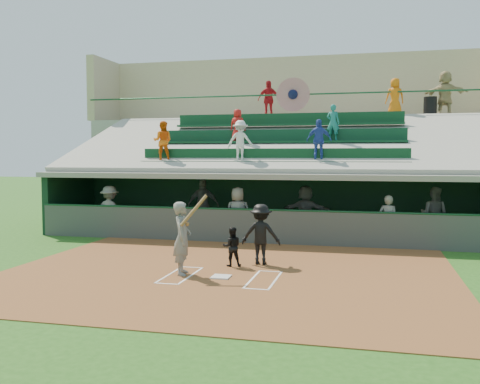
% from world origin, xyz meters
% --- Properties ---
extents(ground, '(100.00, 100.00, 0.00)m').
position_xyz_m(ground, '(0.00, 0.00, 0.00)').
color(ground, '#245417').
rests_on(ground, ground).
extents(dirt_slab, '(11.00, 9.00, 0.02)m').
position_xyz_m(dirt_slab, '(0.00, 0.50, 0.01)').
color(dirt_slab, brown).
rests_on(dirt_slab, ground).
extents(home_plate, '(0.43, 0.43, 0.03)m').
position_xyz_m(home_plate, '(0.00, 0.00, 0.04)').
color(home_plate, silver).
rests_on(home_plate, dirt_slab).
extents(batters_box_chalk, '(2.65, 1.85, 0.01)m').
position_xyz_m(batters_box_chalk, '(0.00, 0.00, 0.02)').
color(batters_box_chalk, white).
rests_on(batters_box_chalk, dirt_slab).
extents(dugout_floor, '(16.00, 3.50, 0.04)m').
position_xyz_m(dugout_floor, '(0.00, 6.75, 0.02)').
color(dugout_floor, gray).
rests_on(dugout_floor, ground).
extents(concourse_slab, '(20.00, 3.00, 4.60)m').
position_xyz_m(concourse_slab, '(0.00, 13.50, 2.30)').
color(concourse_slab, gray).
rests_on(concourse_slab, ground).
extents(grandstand, '(20.40, 10.40, 7.80)m').
position_xyz_m(grandstand, '(-0.01, 10.51, 2.26)').
color(grandstand, '#464B46').
rests_on(grandstand, ground).
extents(batter_at_plate, '(0.91, 0.78, 1.95)m').
position_xyz_m(batter_at_plate, '(-1.00, 0.10, 0.91)').
color(batter_at_plate, '#5F625C').
rests_on(batter_at_plate, dirt_slab).
extents(catcher, '(0.59, 0.52, 1.02)m').
position_xyz_m(catcher, '(-0.07, 1.30, 0.53)').
color(catcher, black).
rests_on(catcher, dirt_slab).
extents(home_umpire, '(1.06, 0.65, 1.59)m').
position_xyz_m(home_umpire, '(0.60, 1.76, 0.82)').
color(home_umpire, black).
rests_on(home_umpire, dirt_slab).
extents(dugout_bench, '(14.65, 4.10, 0.45)m').
position_xyz_m(dugout_bench, '(0.00, 7.86, 0.26)').
color(dugout_bench, brown).
rests_on(dugout_bench, dugout_floor).
extents(white_table, '(0.77, 0.60, 0.63)m').
position_xyz_m(white_table, '(-6.15, 6.23, 0.36)').
color(white_table, white).
rests_on(white_table, dugout_floor).
extents(water_cooler, '(0.41, 0.41, 0.41)m').
position_xyz_m(water_cooler, '(-6.11, 6.26, 0.88)').
color(water_cooler, '#DC500C').
rests_on(water_cooler, white_table).
extents(dugout_player_a, '(1.18, 0.72, 1.78)m').
position_xyz_m(dugout_player_a, '(-5.56, 5.23, 0.93)').
color(dugout_player_a, '#5B5D57').
rests_on(dugout_player_a, dugout_floor).
extents(dugout_player_b, '(1.23, 0.69, 1.98)m').
position_xyz_m(dugout_player_b, '(-2.65, 7.02, 1.03)').
color(dugout_player_b, '#5F625D').
rests_on(dugout_player_b, dugout_floor).
extents(dugout_player_c, '(0.97, 0.73, 1.79)m').
position_xyz_m(dugout_player_c, '(-0.91, 5.34, 0.94)').
color(dugout_player_c, '#5F615C').
rests_on(dugout_player_c, dugout_floor).
extents(dugout_player_d, '(1.74, 0.81, 1.81)m').
position_xyz_m(dugout_player_d, '(1.23, 6.59, 0.94)').
color(dugout_player_d, '#545752').
rests_on(dugout_player_d, dugout_floor).
extents(dugout_player_e, '(0.66, 0.51, 1.62)m').
position_xyz_m(dugout_player_e, '(3.97, 5.25, 0.85)').
color(dugout_player_e, '#60625D').
rests_on(dugout_player_e, dugout_floor).
extents(dugout_player_f, '(1.08, 0.98, 1.82)m').
position_xyz_m(dugout_player_f, '(5.46, 6.49, 0.95)').
color(dugout_player_f, '#61635E').
rests_on(dugout_player_f, dugout_floor).
extents(trash_bin, '(0.56, 0.56, 0.84)m').
position_xyz_m(trash_bin, '(5.91, 12.85, 5.02)').
color(trash_bin, black).
rests_on(trash_bin, concourse_slab).
extents(concourse_staff_a, '(1.14, 0.81, 1.80)m').
position_xyz_m(concourse_staff_a, '(-1.28, 12.98, 5.50)').
color(concourse_staff_a, '#AF1419').
rests_on(concourse_staff_a, concourse_slab).
extents(concourse_staff_b, '(0.87, 0.65, 1.61)m').
position_xyz_m(concourse_staff_b, '(4.39, 12.12, 5.40)').
color(concourse_staff_b, orange).
rests_on(concourse_staff_b, concourse_slab).
extents(concourse_staff_c, '(1.92, 1.11, 1.98)m').
position_xyz_m(concourse_staff_c, '(6.56, 13.11, 5.59)').
color(concourse_staff_c, tan).
rests_on(concourse_staff_c, concourse_slab).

